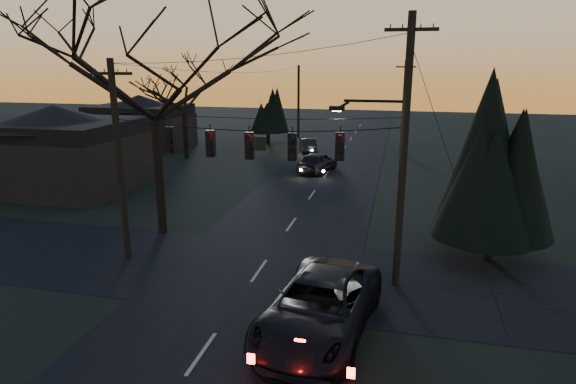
% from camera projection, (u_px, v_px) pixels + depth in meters
% --- Properties ---
extents(main_road, '(8.00, 120.00, 0.02)m').
position_uv_depth(main_road, '(306.00, 204.00, 29.25)').
color(main_road, black).
rests_on(main_road, ground).
extents(cross_road, '(60.00, 7.00, 0.02)m').
position_uv_depth(cross_road, '(259.00, 271.00, 19.85)').
color(cross_road, black).
rests_on(cross_road, ground).
extents(utility_pole_right, '(5.00, 0.30, 10.00)m').
position_uv_depth(utility_pole_right, '(395.00, 284.00, 18.64)').
color(utility_pole_right, black).
rests_on(utility_pole_right, ground).
extents(utility_pole_left, '(1.80, 0.30, 8.50)m').
position_uv_depth(utility_pole_left, '(129.00, 258.00, 21.17)').
color(utility_pole_left, black).
rests_on(utility_pole_left, ground).
extents(utility_pole_far_r, '(1.80, 0.30, 8.50)m').
position_uv_depth(utility_pole_far_r, '(401.00, 154.00, 44.95)').
color(utility_pole_far_r, black).
rests_on(utility_pole_far_r, ground).
extents(utility_pole_far_l, '(0.30, 0.30, 8.00)m').
position_uv_depth(utility_pole_far_l, '(298.00, 137.00, 55.00)').
color(utility_pole_far_l, black).
rests_on(utility_pole_far_l, ground).
extents(span_signal_assembly, '(11.50, 0.44, 1.55)m').
position_uv_depth(span_signal_assembly, '(251.00, 144.00, 18.52)').
color(span_signal_assembly, black).
rests_on(span_signal_assembly, ground).
extents(bare_tree_left, '(10.32, 10.32, 11.39)m').
position_uv_depth(bare_tree_left, '(151.00, 70.00, 22.30)').
color(bare_tree_left, black).
rests_on(bare_tree_left, ground).
extents(evergreen_right, '(4.04, 4.04, 7.20)m').
position_uv_depth(evergreen_right, '(498.00, 165.00, 19.93)').
color(evergreen_right, black).
rests_on(evergreen_right, ground).
extents(bare_tree_dist, '(6.51, 6.51, 8.41)m').
position_uv_depth(bare_tree_dist, '(183.00, 92.00, 41.31)').
color(bare_tree_dist, black).
rests_on(bare_tree_dist, ground).
extents(evergreen_dist, '(3.63, 3.63, 5.60)m').
position_uv_depth(evergreen_dist, '(268.00, 111.00, 49.71)').
color(evergreen_dist, black).
rests_on(evergreen_dist, ground).
extents(house_left_near, '(10.00, 8.00, 5.60)m').
position_uv_depth(house_left_near, '(58.00, 147.00, 32.26)').
color(house_left_near, black).
rests_on(house_left_near, ground).
extents(house_left_far, '(9.00, 7.00, 5.20)m').
position_uv_depth(house_left_far, '(141.00, 121.00, 48.01)').
color(house_left_far, black).
rests_on(house_left_far, ground).
extents(suv_near, '(3.77, 6.81, 1.80)m').
position_uv_depth(suv_near, '(320.00, 307.00, 15.11)').
color(suv_near, black).
rests_on(suv_near, ground).
extents(sedan_oncoming_a, '(2.93, 4.98, 1.59)m').
position_uv_depth(sedan_oncoming_a, '(318.00, 162.00, 37.42)').
color(sedan_oncoming_a, black).
rests_on(sedan_oncoming_a, ground).
extents(sedan_oncoming_b, '(2.43, 4.11, 1.28)m').
position_uv_depth(sedan_oncoming_b, '(308.00, 145.00, 46.00)').
color(sedan_oncoming_b, black).
rests_on(sedan_oncoming_b, ground).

